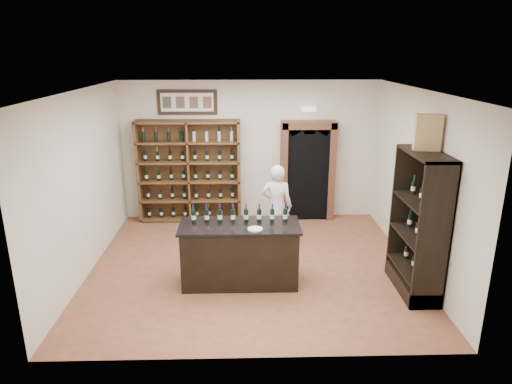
# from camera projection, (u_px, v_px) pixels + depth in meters

# --- Properties ---
(floor) EXTENTS (5.50, 5.50, 0.00)m
(floor) POSITION_uv_depth(u_px,v_px,m) (252.00, 265.00, 7.96)
(floor) COLOR #9C553E
(floor) RESTS_ON ground
(ceiling) EXTENTS (5.50, 5.50, 0.00)m
(ceiling) POSITION_uv_depth(u_px,v_px,m) (251.00, 90.00, 7.06)
(ceiling) COLOR white
(ceiling) RESTS_ON wall_back
(wall_back) EXTENTS (5.50, 0.04, 3.00)m
(wall_back) POSITION_uv_depth(u_px,v_px,m) (250.00, 151.00, 9.89)
(wall_back) COLOR silver
(wall_back) RESTS_ON ground
(wall_left) EXTENTS (0.04, 5.00, 3.00)m
(wall_left) POSITION_uv_depth(u_px,v_px,m) (83.00, 184.00, 7.44)
(wall_left) COLOR silver
(wall_left) RESTS_ON ground
(wall_right) EXTENTS (0.04, 5.00, 3.00)m
(wall_right) POSITION_uv_depth(u_px,v_px,m) (417.00, 182.00, 7.58)
(wall_right) COLOR silver
(wall_right) RESTS_ON ground
(wine_shelf) EXTENTS (2.20, 0.38, 2.20)m
(wine_shelf) POSITION_uv_depth(u_px,v_px,m) (190.00, 171.00, 9.82)
(wine_shelf) COLOR brown
(wine_shelf) RESTS_ON ground
(framed_picture) EXTENTS (1.25, 0.04, 0.52)m
(framed_picture) POSITION_uv_depth(u_px,v_px,m) (187.00, 102.00, 9.52)
(framed_picture) COLOR black
(framed_picture) RESTS_ON wall_back
(arched_doorway) EXTENTS (1.17, 0.35, 2.17)m
(arched_doorway) POSITION_uv_depth(u_px,v_px,m) (307.00, 168.00, 9.87)
(arched_doorway) COLOR black
(arched_doorway) RESTS_ON ground
(emergency_light) EXTENTS (0.30, 0.10, 0.10)m
(emergency_light) POSITION_uv_depth(u_px,v_px,m) (309.00, 109.00, 9.58)
(emergency_light) COLOR white
(emergency_light) RESTS_ON wall_back
(tasting_counter) EXTENTS (1.88, 0.78, 1.00)m
(tasting_counter) POSITION_uv_depth(u_px,v_px,m) (240.00, 254.00, 7.23)
(tasting_counter) COLOR black
(tasting_counter) RESTS_ON ground
(counter_bottle_0) EXTENTS (0.07, 0.07, 0.30)m
(counter_bottle_0) POSITION_uv_depth(u_px,v_px,m) (194.00, 216.00, 7.14)
(counter_bottle_0) COLOR black
(counter_bottle_0) RESTS_ON tasting_counter
(counter_bottle_1) EXTENTS (0.07, 0.07, 0.30)m
(counter_bottle_1) POSITION_uv_depth(u_px,v_px,m) (207.00, 216.00, 7.15)
(counter_bottle_1) COLOR black
(counter_bottle_1) RESTS_ON tasting_counter
(counter_bottle_2) EXTENTS (0.07, 0.07, 0.30)m
(counter_bottle_2) POSITION_uv_depth(u_px,v_px,m) (220.00, 216.00, 7.15)
(counter_bottle_2) COLOR black
(counter_bottle_2) RESTS_ON tasting_counter
(counter_bottle_3) EXTENTS (0.07, 0.07, 0.30)m
(counter_bottle_3) POSITION_uv_depth(u_px,v_px,m) (233.00, 216.00, 7.16)
(counter_bottle_3) COLOR black
(counter_bottle_3) RESTS_ON tasting_counter
(counter_bottle_4) EXTENTS (0.07, 0.07, 0.30)m
(counter_bottle_4) POSITION_uv_depth(u_px,v_px,m) (246.00, 216.00, 7.16)
(counter_bottle_4) COLOR black
(counter_bottle_4) RESTS_ON tasting_counter
(counter_bottle_5) EXTENTS (0.07, 0.07, 0.30)m
(counter_bottle_5) POSITION_uv_depth(u_px,v_px,m) (259.00, 215.00, 7.17)
(counter_bottle_5) COLOR black
(counter_bottle_5) RESTS_ON tasting_counter
(counter_bottle_6) EXTENTS (0.07, 0.07, 0.30)m
(counter_bottle_6) POSITION_uv_depth(u_px,v_px,m) (272.00, 215.00, 7.17)
(counter_bottle_6) COLOR black
(counter_bottle_6) RESTS_ON tasting_counter
(counter_bottle_7) EXTENTS (0.07, 0.07, 0.30)m
(counter_bottle_7) POSITION_uv_depth(u_px,v_px,m) (285.00, 215.00, 7.18)
(counter_bottle_7) COLOR black
(counter_bottle_7) RESTS_ON tasting_counter
(side_cabinet) EXTENTS (0.48, 1.20, 2.20)m
(side_cabinet) POSITION_uv_depth(u_px,v_px,m) (418.00, 245.00, 6.94)
(side_cabinet) COLOR black
(side_cabinet) RESTS_ON ground
(shopkeeper) EXTENTS (0.64, 0.49, 1.59)m
(shopkeeper) POSITION_uv_depth(u_px,v_px,m) (277.00, 206.00, 8.56)
(shopkeeper) COLOR silver
(shopkeeper) RESTS_ON ground
(plate) EXTENTS (0.23, 0.23, 0.02)m
(plate) POSITION_uv_depth(u_px,v_px,m) (255.00, 229.00, 6.89)
(plate) COLOR silver
(plate) RESTS_ON tasting_counter
(wine_crate) EXTENTS (0.39, 0.22, 0.52)m
(wine_crate) POSITION_uv_depth(u_px,v_px,m) (428.00, 132.00, 6.56)
(wine_crate) COLOR tan
(wine_crate) RESTS_ON side_cabinet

